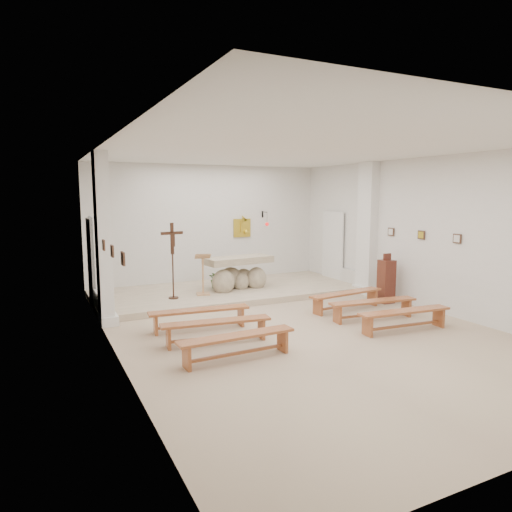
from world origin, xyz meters
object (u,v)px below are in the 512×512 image
crucifix_stand (173,255)px  bench_left_front (199,314)px  altar (238,275)px  bench_right_front (346,297)px  bench_left_second (216,326)px  lectern (203,274)px  bench_right_third (405,315)px  donation_pedestal (386,281)px  bench_right_second (373,305)px  bench_left_third (237,341)px

crucifix_stand → bench_left_front: size_ratio=0.92×
crucifix_stand → bench_left_front: bearing=-101.5°
altar → bench_left_front: bearing=-133.8°
crucifix_stand → bench_right_front: bearing=-41.8°
bench_left_second → lectern: bearing=81.6°
lectern → bench_right_third: bearing=-43.1°
bench_left_front → crucifix_stand: bearing=93.0°
bench_left_second → donation_pedestal: bearing=19.6°
bench_right_third → donation_pedestal: bearing=61.2°
altar → crucifix_stand: (-1.88, -0.39, 0.70)m
altar → lectern: (-1.09, -0.30, 0.17)m
bench_right_third → bench_right_second: bearing=94.6°
bench_right_third → bench_left_front: bearing=157.2°
crucifix_stand → bench_right_third: (3.45, -4.11, -0.90)m
lectern → donation_pedestal: lectern is taller
lectern → donation_pedestal: bearing=-14.4°
donation_pedestal → bench_right_second: size_ratio=0.61×
bench_left_third → bench_left_second: bearing=87.9°
altar → bench_left_front: size_ratio=0.95×
bench_right_front → bench_right_third: size_ratio=1.00×
lectern → bench_left_third: 4.30m
lectern → bench_left_second: bearing=-91.0°
lectern → altar: bearing=30.2°
bench_left_second → bench_right_second: (3.57, 0.00, 0.00)m
bench_left_second → bench_left_third: same height
altar → bench_left_third: bearing=-120.7°
bench_right_front → bench_left_second: 3.68m
bench_right_second → bench_right_front: bearing=96.6°
bench_left_second → bench_left_front: bearing=97.1°
bench_right_second → bench_left_third: same height
bench_left_third → donation_pedestal: bearing=20.2°
lectern → bench_left_second: (-0.91, -3.27, -0.37)m
bench_right_front → bench_left_second: (-3.57, -0.92, 0.00)m
bench_right_front → donation_pedestal: bearing=-0.1°
bench_right_front → bench_left_second: size_ratio=1.00×
altar → bench_left_second: 4.10m
bench_left_second → bench_left_third: 0.92m
bench_left_third → bench_left_front: bearing=87.9°
altar → bench_left_front: altar is taller
bench_right_second → bench_right_third: same height
bench_right_third → altar: bearing=113.8°
bench_right_third → lectern: bearing=126.9°
altar → crucifix_stand: crucifix_stand is taller
donation_pedestal → bench_left_second: donation_pedestal is taller
lectern → bench_right_second: bearing=-36.4°
lectern → bench_left_front: 2.54m
bench_left_front → bench_right_front: bearing=6.0°
crucifix_stand → bench_right_second: crucifix_stand is taller
crucifix_stand → bench_left_third: (-0.12, -4.11, -0.90)m
crucifix_stand → bench_right_second: (3.45, -3.18, -0.90)m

